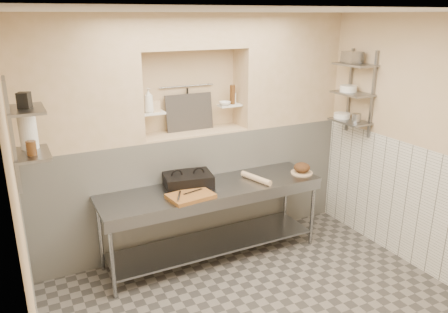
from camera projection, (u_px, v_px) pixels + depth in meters
ceiling at (277, 4)px, 3.37m from camera, size 4.00×3.90×0.10m
wall_left at (14, 229)px, 2.95m from camera, size 0.10×3.90×2.80m
wall_right at (432, 149)px, 4.70m from camera, size 0.10×3.90×2.80m
wall_back at (185, 129)px, 5.52m from camera, size 4.00×0.10×2.80m
backwall_lower at (194, 187)px, 5.53m from camera, size 4.00×0.40×1.40m
alcove_sill at (193, 132)px, 5.31m from camera, size 1.30×0.40×0.02m
backwall_pillar_left at (74, 83)px, 4.52m from camera, size 1.35×0.40×1.40m
backwall_pillar_right at (286, 69)px, 5.66m from camera, size 1.35×0.40×1.40m
backwall_header at (191, 31)px, 4.94m from camera, size 1.30×0.40×0.40m
wainscot_left at (37, 313)px, 3.19m from camera, size 0.02×3.90×1.40m
wainscot_right at (419, 209)px, 4.89m from camera, size 0.02×3.90×1.40m
alcove_shelf_left at (152, 113)px, 5.00m from camera, size 0.28×0.16×0.02m
alcove_shelf_right at (230, 105)px, 5.43m from camera, size 0.28×0.16×0.02m
utensil_rail at (187, 86)px, 5.28m from camera, size 0.70×0.02×0.02m
hanging_steel at (188, 100)px, 5.32m from camera, size 0.02×0.02×0.30m
splash_panel at (189, 112)px, 5.32m from camera, size 0.60×0.08×0.45m
shelf_rail_left_a at (11, 129)px, 3.92m from camera, size 0.03×0.03×0.95m
shelf_rail_left_b at (13, 140)px, 3.58m from camera, size 0.03×0.03×0.95m
wall_shelf_left_lower at (32, 154)px, 3.87m from camera, size 0.30×0.50×0.02m
wall_shelf_left_upper at (25, 110)px, 3.74m from camera, size 0.30×0.50×0.03m
shelf_rail_right_a at (350, 90)px, 5.59m from camera, size 0.03×0.03×1.05m
shelf_rail_right_b at (373, 95)px, 5.25m from camera, size 0.03×0.03×1.05m
wall_shelf_right_lower at (350, 121)px, 5.47m from camera, size 0.30×0.50×0.02m
wall_shelf_right_mid at (352, 94)px, 5.36m from camera, size 0.30×0.50×0.02m
wall_shelf_right_upper at (355, 65)px, 5.25m from camera, size 0.30×0.50×0.03m
prep_table at (213, 208)px, 5.06m from camera, size 2.60×0.70×0.90m
panini_press at (188, 180)px, 4.99m from camera, size 0.59×0.47×0.15m
cutting_board at (191, 196)px, 4.68m from camera, size 0.51×0.39×0.04m
knife_blade at (193, 192)px, 4.73m from camera, size 0.25×0.08×0.01m
tongs at (179, 196)px, 4.59m from camera, size 0.13×0.23×0.02m
mixing_bowl at (206, 180)px, 5.13m from camera, size 0.22×0.22×0.05m
rolling_pin at (256, 178)px, 5.15m from camera, size 0.19×0.45×0.07m
bread_board at (302, 173)px, 5.41m from camera, size 0.27×0.27×0.02m
bread_loaf at (302, 167)px, 5.39m from camera, size 0.20×0.20×0.12m
bottle_soap at (149, 101)px, 4.91m from camera, size 0.13×0.13×0.28m
jar_alcove at (156, 106)px, 4.99m from camera, size 0.08×0.08×0.13m
bowl_alcove at (225, 103)px, 5.36m from camera, size 0.18×0.18×0.05m
condiment_a at (232, 95)px, 5.41m from camera, size 0.06×0.06×0.24m
condiment_b at (233, 95)px, 5.40m from camera, size 0.06×0.06×0.23m
condiment_c at (233, 98)px, 5.47m from camera, size 0.08×0.08×0.13m
jug_left at (28, 132)px, 3.94m from camera, size 0.16×0.16×0.31m
jar_left at (31, 148)px, 3.77m from camera, size 0.08×0.08×0.13m
box_left_upper at (24, 100)px, 3.71m from camera, size 0.13×0.13×0.14m
bowl_right at (342, 116)px, 5.59m from camera, size 0.21×0.21×0.06m
canister_right at (357, 118)px, 5.36m from camera, size 0.11×0.11×0.11m
bowl_right_mid at (348, 89)px, 5.41m from camera, size 0.21×0.21×0.08m
basket_right at (352, 57)px, 5.28m from camera, size 0.20×0.24×0.14m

